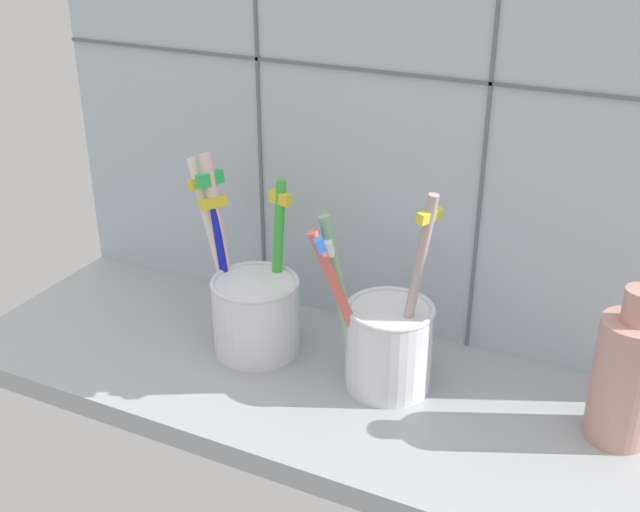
% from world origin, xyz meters
% --- Properties ---
extents(counter_slab, '(0.64, 0.22, 0.02)m').
position_xyz_m(counter_slab, '(0.00, 0.00, 0.01)').
color(counter_slab, '#9EA3A8').
rests_on(counter_slab, ground).
extents(tile_wall_back, '(0.64, 0.02, 0.45)m').
position_xyz_m(tile_wall_back, '(0.00, 0.12, 0.23)').
color(tile_wall_back, '#B2C1CC').
rests_on(tile_wall_back, ground).
extents(toothbrush_cup_left, '(0.12, 0.08, 0.17)m').
position_xyz_m(toothbrush_cup_left, '(-0.07, 0.02, 0.06)').
color(toothbrush_cup_left, white).
rests_on(toothbrush_cup_left, counter_slab).
extents(toothbrush_cup_right, '(0.10, 0.09, 0.18)m').
position_xyz_m(toothbrush_cup_right, '(0.06, 0.02, 0.06)').
color(toothbrush_cup_right, white).
rests_on(toothbrush_cup_right, counter_slab).
extents(ceramic_vase, '(0.05, 0.05, 0.13)m').
position_xyz_m(ceramic_vase, '(0.25, 0.03, 0.07)').
color(ceramic_vase, tan).
rests_on(ceramic_vase, counter_slab).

